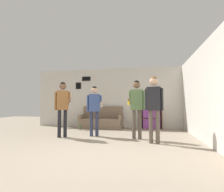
# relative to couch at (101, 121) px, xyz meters

# --- Properties ---
(ground_plane) EXTENTS (20.00, 20.00, 0.00)m
(ground_plane) POSITION_rel_couch_xyz_m (0.71, -4.07, -0.31)
(ground_plane) COLOR gray
(wall_back) EXTENTS (7.91, 0.08, 2.70)m
(wall_back) POSITION_rel_couch_xyz_m (0.70, 0.41, 1.05)
(wall_back) COLOR beige
(wall_back) RESTS_ON ground_plane
(wall_right) EXTENTS (0.06, 6.85, 2.70)m
(wall_right) POSITION_rel_couch_xyz_m (3.50, -1.84, 1.04)
(wall_right) COLOR beige
(wall_right) RESTS_ON ground_plane
(couch) EXTENTS (1.87, 0.80, 0.95)m
(couch) POSITION_rel_couch_xyz_m (0.00, 0.00, 0.00)
(couch) COLOR #7A6651
(couch) RESTS_ON ground_plane
(bookshelf) EXTENTS (0.88, 0.30, 0.92)m
(bookshelf) POSITION_rel_couch_xyz_m (2.16, 0.19, 0.15)
(bookshelf) COLOR brown
(bookshelf) RESTS_ON ground_plane
(floor_lamp) EXTENTS (0.45, 0.28, 1.54)m
(floor_lamp) POSITION_rel_couch_xyz_m (-1.41, -0.37, 0.80)
(floor_lamp) COLOR #ADA89E
(floor_lamp) RESTS_ON ground_plane
(person_player_foreground_left) EXTENTS (0.60, 0.40, 1.77)m
(person_player_foreground_left) POSITION_rel_couch_xyz_m (-0.70, -2.28, 0.80)
(person_player_foreground_left) COLOR black
(person_player_foreground_left) RESTS_ON ground_plane
(person_player_foreground_center) EXTENTS (0.57, 0.41, 1.66)m
(person_player_foreground_center) POSITION_rel_couch_xyz_m (0.25, -1.90, 0.71)
(person_player_foreground_center) COLOR #2D334C
(person_player_foreground_center) RESTS_ON ground_plane
(person_watcher_holding_cup) EXTENTS (0.51, 0.44, 1.79)m
(person_watcher_holding_cup) POSITION_rel_couch_xyz_m (1.66, -2.09, 0.81)
(person_watcher_holding_cup) COLOR brown
(person_watcher_holding_cup) RESTS_ON ground_plane
(person_spectator_near_bookshelf) EXTENTS (0.49, 0.28, 1.81)m
(person_spectator_near_bookshelf) POSITION_rel_couch_xyz_m (2.15, -2.63, 0.82)
(person_spectator_near_bookshelf) COLOR brown
(person_spectator_near_bookshelf) RESTS_ON ground_plane
(bottle_on_floor) EXTENTS (0.07, 0.07, 0.24)m
(bottle_on_floor) POSITION_rel_couch_xyz_m (-0.72, -0.67, -0.21)
(bottle_on_floor) COLOR #3D6638
(bottle_on_floor) RESTS_ON ground_plane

